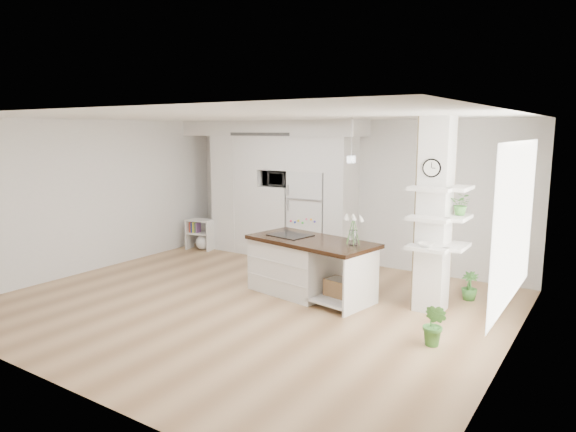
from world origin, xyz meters
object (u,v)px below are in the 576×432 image
at_px(kitchen_island, 301,264).
at_px(bookshelf, 201,236).
at_px(floor_plant_a, 435,325).
at_px(refrigerator, 312,216).

relative_size(kitchen_island, bookshelf, 3.24).
bearing_deg(kitchen_island, floor_plant_a, -9.75).
xyz_separation_m(kitchen_island, bookshelf, (-3.34, 1.35, -0.18)).
bearing_deg(bookshelf, floor_plant_a, -32.56).
distance_m(refrigerator, kitchen_island, 2.09).
bearing_deg(refrigerator, bookshelf, -168.53).
xyz_separation_m(bookshelf, floor_plant_a, (5.72, -2.20, -0.02)).
height_order(kitchen_island, bookshelf, kitchen_island).
distance_m(refrigerator, bookshelf, 2.57).
relative_size(bookshelf, floor_plant_a, 1.22).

